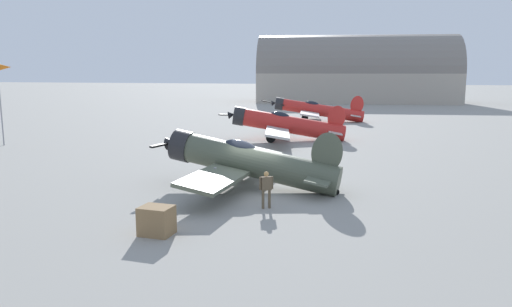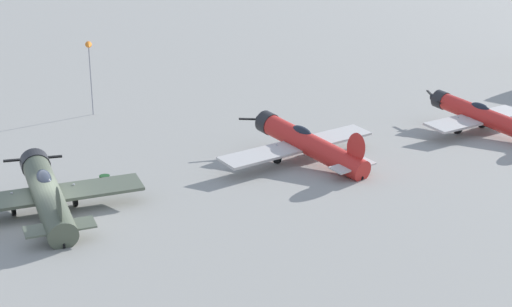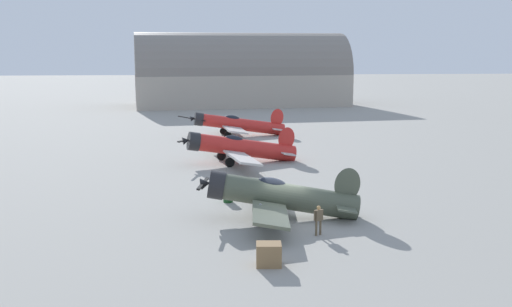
% 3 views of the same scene
% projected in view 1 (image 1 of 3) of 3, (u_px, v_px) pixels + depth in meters
% --- Properties ---
extents(ground_plane, '(400.00, 400.00, 0.00)m').
position_uv_depth(ground_plane, '(256.00, 189.00, 24.69)').
color(ground_plane, gray).
extents(airplane_foreground, '(10.76, 9.62, 3.23)m').
position_uv_depth(airplane_foreground, '(247.00, 161.00, 24.61)').
color(airplane_foreground, '#4C5442').
rests_on(airplane_foreground, ground_plane).
extents(airplane_mid_apron, '(13.17, 10.41, 3.25)m').
position_uv_depth(airplane_mid_apron, '(285.00, 124.00, 41.81)').
color(airplane_mid_apron, red).
rests_on(airplane_mid_apron, ground_plane).
extents(airplane_far_line, '(10.76, 12.20, 3.21)m').
position_uv_depth(airplane_far_line, '(316.00, 110.00, 57.30)').
color(airplane_far_line, red).
rests_on(airplane_far_line, ground_plane).
extents(ground_crew_mechanic, '(0.41, 0.56, 1.63)m').
position_uv_depth(ground_crew_mechanic, '(266.00, 186.00, 20.99)').
color(ground_crew_mechanic, brown).
rests_on(ground_crew_mechanic, ground_plane).
extents(equipment_crate, '(1.02, 1.22, 1.05)m').
position_uv_depth(equipment_crate, '(157.00, 221.00, 17.67)').
color(equipment_crate, olive).
rests_on(equipment_crate, ground_plane).
extents(fuel_drum, '(0.66, 0.66, 0.91)m').
position_uv_depth(fuel_drum, '(220.00, 162.00, 29.29)').
color(fuel_drum, '#19471E').
rests_on(fuel_drum, ground_plane).
extents(windsock_mast, '(1.00, 1.80, 6.43)m').
position_uv_depth(windsock_mast, '(4.00, 71.00, 37.81)').
color(windsock_mast, gray).
rests_on(windsock_mast, ground_plane).
extents(distant_hangar, '(18.26, 37.71, 14.28)m').
position_uv_depth(distant_hangar, '(355.00, 77.00, 92.90)').
color(distant_hangar, '#ADA393').
rests_on(distant_hangar, ground_plane).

